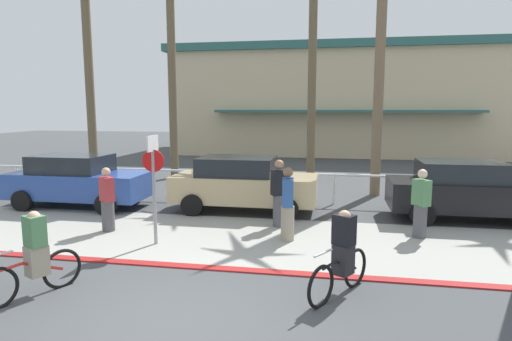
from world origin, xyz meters
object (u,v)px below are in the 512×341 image
(stop_sign_bike_lane, at_px, (154,174))
(cyclist_red_1, at_px, (34,257))
(car_blue_1, at_px, (78,180))
(car_tan_2, at_px, (243,183))
(car_black_3, at_px, (467,190))
(pedestrian_3, at_px, (279,196))
(pedestrian_2, at_px, (107,202))
(palm_tree_2, at_px, (170,12))
(palm_tree_4, at_px, (381,6))
(cyclist_black_0, at_px, (342,255))
(palm_tree_3, at_px, (313,8))
(palm_tree_1, at_px, (86,22))
(pedestrian_0, at_px, (288,207))
(pedestrian_1, at_px, (421,207))

(stop_sign_bike_lane, relative_size, cyclist_red_1, 1.55)
(car_blue_1, relative_size, car_tan_2, 1.00)
(car_tan_2, height_order, car_black_3, same)
(car_black_3, height_order, pedestrian_3, pedestrian_3)
(pedestrian_2, bearing_deg, cyclist_red_1, -78.62)
(palm_tree_2, distance_m, palm_tree_4, 9.07)
(car_tan_2, xyz_separation_m, cyclist_black_0, (2.91, -5.61, -0.18))
(palm_tree_3, relative_size, car_black_3, 2.20)
(palm_tree_3, height_order, car_black_3, palm_tree_3)
(pedestrian_2, bearing_deg, car_black_3, 16.81)
(cyclist_black_0, xyz_separation_m, cyclist_red_1, (-5.12, -0.99, 0.00))
(palm_tree_4, height_order, car_blue_1, palm_tree_4)
(palm_tree_1, relative_size, car_blue_1, 2.01)
(palm_tree_1, height_order, car_tan_2, palm_tree_1)
(palm_tree_3, distance_m, car_black_3, 10.02)
(palm_tree_2, distance_m, pedestrian_3, 11.42)
(cyclist_black_0, bearing_deg, palm_tree_4, 81.49)
(palm_tree_3, relative_size, car_blue_1, 2.20)
(pedestrian_3, bearing_deg, stop_sign_bike_lane, -143.04)
(car_blue_1, height_order, cyclist_black_0, car_blue_1)
(pedestrian_3, bearing_deg, palm_tree_2, 127.94)
(palm_tree_4, xyz_separation_m, car_blue_1, (-9.60, -3.63, -5.80))
(car_black_3, bearing_deg, car_tan_2, -179.68)
(stop_sign_bike_lane, distance_m, car_tan_2, 3.94)
(car_blue_1, xyz_separation_m, car_black_3, (11.86, 0.40, 0.00))
(pedestrian_0, xyz_separation_m, pedestrian_3, (-0.36, 1.19, 0.02))
(palm_tree_4, xyz_separation_m, cyclist_red_1, (-6.44, -9.87, -5.98))
(palm_tree_3, relative_size, palm_tree_4, 1.02)
(pedestrian_0, bearing_deg, cyclist_red_1, -135.70)
(palm_tree_1, xyz_separation_m, palm_tree_3, (9.12, 2.08, 0.65))
(palm_tree_4, relative_size, car_black_3, 2.17)
(palm_tree_4, bearing_deg, palm_tree_3, 131.91)
(palm_tree_1, bearing_deg, stop_sign_bike_lane, -51.38)
(palm_tree_1, bearing_deg, pedestrian_2, -56.96)
(car_blue_1, distance_m, cyclist_red_1, 7.00)
(palm_tree_2, bearing_deg, pedestrian_0, -54.49)
(stop_sign_bike_lane, bearing_deg, palm_tree_3, 72.43)
(palm_tree_1, bearing_deg, car_blue_1, -65.03)
(car_tan_2, relative_size, pedestrian_0, 2.45)
(palm_tree_4, bearing_deg, car_black_3, -55.08)
(pedestrian_2, bearing_deg, cyclist_black_0, -25.38)
(car_tan_2, bearing_deg, pedestrian_3, -50.74)
(stop_sign_bike_lane, relative_size, pedestrian_3, 1.40)
(pedestrian_1, bearing_deg, cyclist_black_0, -118.31)
(palm_tree_3, bearing_deg, pedestrian_1, -68.76)
(stop_sign_bike_lane, bearing_deg, car_tan_2, 69.77)
(stop_sign_bike_lane, height_order, cyclist_black_0, stop_sign_bike_lane)
(palm_tree_3, relative_size, cyclist_black_0, 6.15)
(palm_tree_3, height_order, car_blue_1, palm_tree_3)
(palm_tree_3, height_order, pedestrian_1, palm_tree_3)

